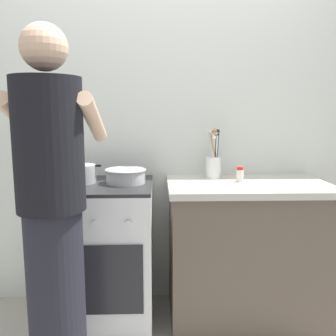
{
  "coord_description": "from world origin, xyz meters",
  "views": [
    {
      "loc": [
        -0.02,
        -1.99,
        1.33
      ],
      "look_at": [
        0.05,
        0.12,
        1.0
      ],
      "focal_mm": 37.81,
      "sensor_mm": 36.0,
      "label": 1
    }
  ],
  "objects_px": {
    "stove_range": "(105,254)",
    "spice_bottle": "(240,175)",
    "person": "(53,218)",
    "pot": "(81,174)",
    "utensil_crock": "(214,163)",
    "mixing_bowl": "(126,175)"
  },
  "relations": [
    {
      "from": "pot",
      "to": "utensil_crock",
      "type": "xyz_separation_m",
      "value": [
        0.85,
        0.13,
        0.05
      ]
    },
    {
      "from": "spice_bottle",
      "to": "person",
      "type": "height_order",
      "value": "person"
    },
    {
      "from": "utensil_crock",
      "to": "stove_range",
      "type": "bearing_deg",
      "value": -166.64
    },
    {
      "from": "stove_range",
      "to": "utensil_crock",
      "type": "xyz_separation_m",
      "value": [
        0.71,
        0.17,
        0.55
      ]
    },
    {
      "from": "person",
      "to": "stove_range",
      "type": "bearing_deg",
      "value": 76.89
    },
    {
      "from": "spice_bottle",
      "to": "person",
      "type": "bearing_deg",
      "value": -148.05
    },
    {
      "from": "utensil_crock",
      "to": "person",
      "type": "bearing_deg",
      "value": -138.3
    },
    {
      "from": "mixing_bowl",
      "to": "stove_range",
      "type": "bearing_deg",
      "value": -174.5
    },
    {
      "from": "spice_bottle",
      "to": "stove_range",
      "type": "bearing_deg",
      "value": -177.75
    },
    {
      "from": "stove_range",
      "to": "person",
      "type": "bearing_deg",
      "value": -103.11
    },
    {
      "from": "mixing_bowl",
      "to": "spice_bottle",
      "type": "xyz_separation_m",
      "value": [
        0.71,
        0.02,
        -0.0
      ]
    },
    {
      "from": "mixing_bowl",
      "to": "person",
      "type": "bearing_deg",
      "value": -114.79
    },
    {
      "from": "mixing_bowl",
      "to": "person",
      "type": "distance_m",
      "value": 0.66
    },
    {
      "from": "person",
      "to": "mixing_bowl",
      "type": "bearing_deg",
      "value": 65.21
    },
    {
      "from": "stove_range",
      "to": "spice_bottle",
      "type": "xyz_separation_m",
      "value": [
        0.85,
        0.03,
        0.5
      ]
    },
    {
      "from": "mixing_bowl",
      "to": "person",
      "type": "xyz_separation_m",
      "value": [
        -0.28,
        -0.6,
        -0.09
      ]
    },
    {
      "from": "mixing_bowl",
      "to": "utensil_crock",
      "type": "xyz_separation_m",
      "value": [
        0.57,
        0.15,
        0.06
      ]
    },
    {
      "from": "stove_range",
      "to": "spice_bottle",
      "type": "relative_size",
      "value": 9.48
    },
    {
      "from": "utensil_crock",
      "to": "spice_bottle",
      "type": "bearing_deg",
      "value": -42.77
    },
    {
      "from": "mixing_bowl",
      "to": "spice_bottle",
      "type": "relative_size",
      "value": 2.68
    },
    {
      "from": "pot",
      "to": "stove_range",
      "type": "bearing_deg",
      "value": -13.65
    },
    {
      "from": "stove_range",
      "to": "pot",
      "type": "distance_m",
      "value": 0.53
    }
  ]
}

